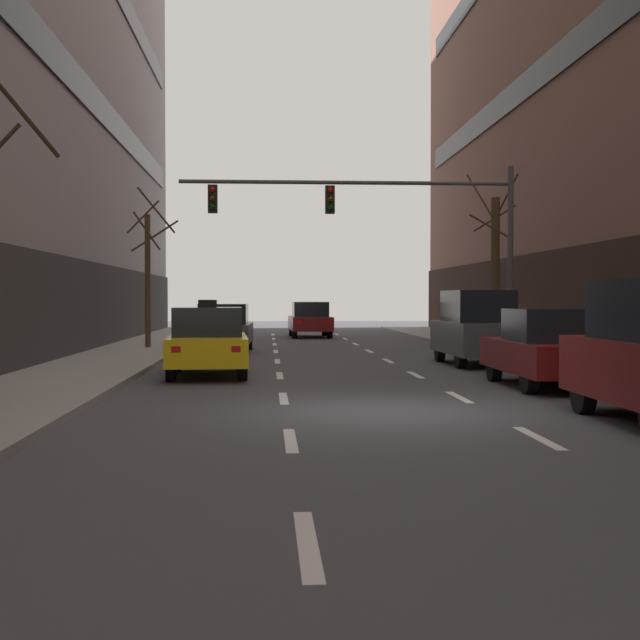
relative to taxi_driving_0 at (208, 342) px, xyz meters
name	(u,v)px	position (x,y,z in m)	size (l,w,h in m)	color
ground_plane	(386,411)	(3.44, -6.99, -0.83)	(120.00, 120.00, 0.00)	#424247
lane_stripe_l1_s2	(307,543)	(1.76, -14.99, -0.83)	(0.16, 2.00, 0.01)	silver
lane_stripe_l1_s3	(290,440)	(1.76, -9.99, -0.83)	(0.16, 2.00, 0.01)	silver
lane_stripe_l1_s4	(283,398)	(1.76, -4.99, -0.83)	(0.16, 2.00, 0.01)	silver
lane_stripe_l1_s5	(280,375)	(1.76, 0.01, -0.83)	(0.16, 2.00, 0.01)	silver
lane_stripe_l1_s6	(277,361)	(1.76, 5.01, -0.83)	(0.16, 2.00, 0.01)	silver
lane_stripe_l1_s7	(276,351)	(1.76, 10.01, -0.83)	(0.16, 2.00, 0.01)	silver
lane_stripe_l1_s8	(275,344)	(1.76, 15.01, -0.83)	(0.16, 2.00, 0.01)	silver
lane_stripe_l1_s9	(274,339)	(1.76, 20.01, -0.83)	(0.16, 2.00, 0.01)	silver
lane_stripe_l1_s10	(273,334)	(1.76, 25.01, -0.83)	(0.16, 2.00, 0.01)	silver
lane_stripe_l2_s3	(538,438)	(5.13, -9.99, -0.83)	(0.16, 2.00, 0.01)	silver
lane_stripe_l2_s4	(459,397)	(5.13, -4.99, -0.83)	(0.16, 2.00, 0.01)	silver
lane_stripe_l2_s5	(415,375)	(5.13, 0.01, -0.83)	(0.16, 2.00, 0.01)	silver
lane_stripe_l2_s6	(388,361)	(5.13, 5.01, -0.83)	(0.16, 2.00, 0.01)	silver
lane_stripe_l2_s7	(369,351)	(5.13, 10.01, -0.83)	(0.16, 2.00, 0.01)	silver
lane_stripe_l2_s8	(355,344)	(5.13, 15.01, -0.83)	(0.16, 2.00, 0.01)	silver
lane_stripe_l2_s9	(345,339)	(5.13, 20.01, -0.83)	(0.16, 2.00, 0.01)	silver
lane_stripe_l2_s10	(337,334)	(5.13, 25.01, -0.83)	(0.16, 2.00, 0.01)	silver
taxi_driving_0	(208,342)	(0.00, 0.00, 0.00)	(2.09, 4.57, 1.86)	black
car_driving_1	(310,320)	(3.56, 21.83, 0.02)	(2.05, 4.67, 1.73)	black
car_driving_2	(224,328)	(-0.08, 9.86, 0.01)	(2.00, 4.59, 1.71)	black
car_parked_2	(549,349)	(7.44, -3.23, 0.00)	(1.88, 4.48, 1.68)	black
car_parked_3	(477,328)	(7.44, 3.23, 0.23)	(1.90, 4.42, 2.13)	black
traffic_signal_0	(390,219)	(5.17, 5.02, 3.48)	(10.17, 0.35, 5.80)	#4C4C51
street_tree_1	(148,272)	(-2.84, 10.61, 2.03)	(1.85, 2.09, 5.66)	#4C3823
street_tree_2	(495,268)	(9.73, 10.07, 2.17)	(1.96, 1.98, 6.31)	#4C3823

